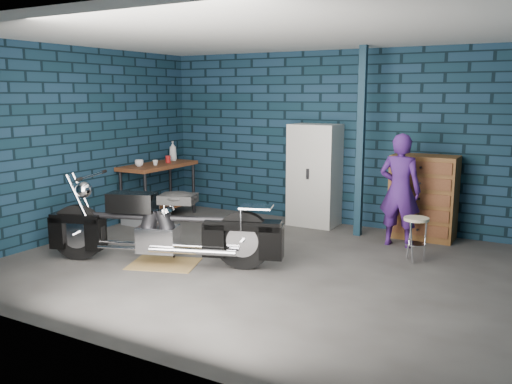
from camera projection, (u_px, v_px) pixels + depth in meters
ground at (260, 265)px, 6.52m from camera, size 6.00×6.00×0.00m
room_walls at (282, 105)px, 6.66m from camera, size 6.02×5.01×2.71m
support_post at (361, 143)px, 7.69m from camera, size 0.10×0.10×2.70m
workbench at (159, 191)px, 8.92m from camera, size 0.60×1.40×0.91m
drip_mat at (164, 264)px, 6.57m from camera, size 0.95×0.83×0.01m
motorcycle at (163, 220)px, 6.48m from camera, size 2.55×1.44×1.09m
person at (400, 190)px, 7.25m from camera, size 0.56×0.37×1.53m
storage_bin at (140, 215)px, 8.54m from camera, size 0.50×0.35×0.31m
locker at (314, 175)px, 8.42m from camera, size 0.74×0.53×1.58m
tool_chest at (423, 197)px, 7.65m from camera, size 0.89×0.50×1.19m
shop_stool at (415, 240)px, 6.63m from camera, size 0.39×0.39×0.55m
cup_a at (139, 163)px, 8.52m from camera, size 0.17×0.17×0.11m
cup_b at (155, 163)px, 8.66m from camera, size 0.12×0.12×0.08m
mug_red at (168, 159)px, 8.97m from camera, size 0.11×0.11×0.12m
bottle at (173, 151)px, 9.24m from camera, size 0.16×0.16×0.33m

